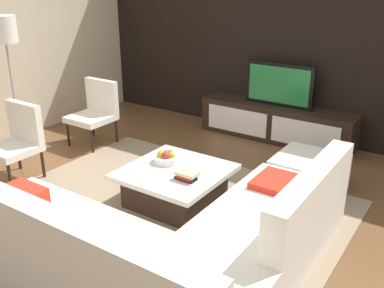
{
  "coord_description": "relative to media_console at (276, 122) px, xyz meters",
  "views": [
    {
      "loc": [
        2.26,
        -3.1,
        2.24
      ],
      "look_at": [
        -0.13,
        0.45,
        0.54
      ],
      "focal_mm": 40.64,
      "sensor_mm": 36.0,
      "label": 1
    }
  ],
  "objects": [
    {
      "name": "fruit_bowl",
      "position": [
        -0.28,
        -2.2,
        0.18
      ],
      "size": [
        0.28,
        0.28,
        0.14
      ],
      "color": "silver",
      "rests_on": "coffee_table"
    },
    {
      "name": "coffee_table",
      "position": [
        -0.1,
        -2.3,
        -0.05
      ],
      "size": [
        0.99,
        0.99,
        0.38
      ],
      "color": "black",
      "rests_on": "ground"
    },
    {
      "name": "ground_plane",
      "position": [
        -0.0,
        -2.4,
        -0.25
      ],
      "size": [
        14.0,
        14.0,
        0.0
      ],
      "primitive_type": "plane",
      "color": "brown"
    },
    {
      "name": "book_stack",
      "position": [
        0.13,
        -2.42,
        0.18
      ],
      "size": [
        0.22,
        0.14,
        0.08
      ],
      "color": "#1E232D",
      "rests_on": "coffee_table"
    },
    {
      "name": "sectional_couch",
      "position": [
        0.53,
        -3.28,
        0.04
      ],
      "size": [
        2.52,
        2.37,
        0.83
      ],
      "color": "white",
      "rests_on": "ground"
    },
    {
      "name": "accent_chair_near",
      "position": [
        -1.95,
        -2.79,
        0.24
      ],
      "size": [
        0.53,
        0.51,
        0.87
      ],
      "rotation": [
        0.0,
        0.0,
        0.18
      ],
      "color": "black",
      "rests_on": "ground"
    },
    {
      "name": "floor_lamp",
      "position": [
        -2.59,
        -2.33,
        1.22
      ],
      "size": [
        0.3,
        0.3,
        1.76
      ],
      "color": "#A5A5AA",
      "rests_on": "ground"
    },
    {
      "name": "television",
      "position": [
        -0.0,
        0.0,
        0.55
      ],
      "size": [
        0.97,
        0.06,
        0.59
      ],
      "color": "black",
      "rests_on": "media_console"
    },
    {
      "name": "area_rug",
      "position": [
        -0.1,
        -2.4,
        -0.24
      ],
      "size": [
        3.4,
        2.51,
        0.01
      ],
      "primitive_type": "cube",
      "color": "gray",
      "rests_on": "ground"
    },
    {
      "name": "feature_wall_back",
      "position": [
        -0.0,
        0.3,
        1.15
      ],
      "size": [
        6.4,
        0.12,
        2.8
      ],
      "primitive_type": "cube",
      "color": "black",
      "rests_on": "ground"
    },
    {
      "name": "ottoman",
      "position": [
        0.95,
        -1.29,
        -0.05
      ],
      "size": [
        0.7,
        0.7,
        0.4
      ],
      "primitive_type": "cube",
      "color": "white",
      "rests_on": "ground"
    },
    {
      "name": "accent_chair_far",
      "position": [
        -2.02,
        -1.5,
        0.24
      ],
      "size": [
        0.54,
        0.54,
        0.87
      ],
      "rotation": [
        0.0,
        0.0,
        -0.01
      ],
      "color": "black",
      "rests_on": "ground"
    },
    {
      "name": "media_console",
      "position": [
        0.0,
        0.0,
        0.0
      ],
      "size": [
        2.19,
        0.49,
        0.5
      ],
      "color": "black",
      "rests_on": "ground"
    }
  ]
}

